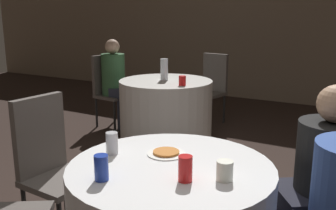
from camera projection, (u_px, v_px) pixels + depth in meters
The scene contains 14 objects.
wall_back at pixel (333, 20), 5.92m from camera, with size 16.00×0.06×2.80m.
table_far at pixel (166, 110), 4.52m from camera, with size 1.11×1.11×0.72m.
chair_near_west at pixel (49, 158), 2.45m from camera, with size 0.43×0.42×0.96m.
chair_far_north at pixel (212, 83), 5.20m from camera, with size 0.47×0.47×0.96m.
chair_far_west at pixel (108, 85), 5.05m from camera, with size 0.45×0.45×0.96m.
person_black_shirt at pixel (316, 186), 2.01m from camera, with size 0.50×0.47×1.13m.
person_green_jacket at pixel (117, 85), 4.94m from camera, with size 0.49×0.33×1.17m.
pizza_plate_near at pixel (166, 153), 2.06m from camera, with size 0.21×0.21×0.02m.
soda_can_red at pixel (185, 169), 1.71m from camera, with size 0.07×0.07×0.12m.
soda_can_silver at pixel (112, 143), 2.05m from camera, with size 0.07×0.07×0.12m.
soda_can_blue at pixel (101, 168), 1.72m from camera, with size 0.07×0.07×0.12m.
cup_near at pixel (225, 170), 1.72m from camera, with size 0.08×0.08×0.09m.
bottle_far at pixel (164, 70), 4.43m from camera, with size 0.09×0.09×0.25m.
cup_far at pixel (182, 81), 4.10m from camera, with size 0.08×0.08×0.11m.
Camera 1 is at (0.76, -1.52, 1.46)m, focal length 40.00 mm.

